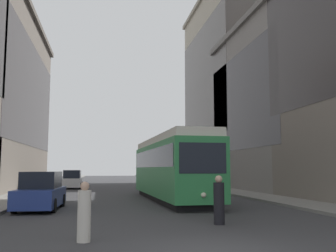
{
  "coord_description": "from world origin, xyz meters",
  "views": [
    {
      "loc": [
        -2.61,
        -8.64,
        1.96
      ],
      "look_at": [
        0.5,
        9.23,
        4.0
      ],
      "focal_mm": 40.74,
      "sensor_mm": 36.0,
      "label": 1
    }
  ],
  "objects_px": {
    "pedestrian_crossing_near": "(219,202)",
    "transit_bus": "(170,169)",
    "parked_car_left_near": "(72,180)",
    "pedestrian_crossing_far": "(84,214)",
    "parked_car_left_mid": "(41,192)",
    "streetcar": "(170,167)"
  },
  "relations": [
    {
      "from": "parked_car_left_near",
      "to": "parked_car_left_mid",
      "type": "relative_size",
      "value": 0.93
    },
    {
      "from": "streetcar",
      "to": "parked_car_left_near",
      "type": "xyz_separation_m",
      "value": [
        -7.14,
        15.93,
        -1.26
      ]
    },
    {
      "from": "pedestrian_crossing_near",
      "to": "parked_car_left_mid",
      "type": "bearing_deg",
      "value": 22.87
    },
    {
      "from": "parked_car_left_near",
      "to": "pedestrian_crossing_near",
      "type": "distance_m",
      "value": 27.23
    },
    {
      "from": "pedestrian_crossing_near",
      "to": "streetcar",
      "type": "bearing_deg",
      "value": -26.12
    },
    {
      "from": "transit_bus",
      "to": "parked_car_left_near",
      "type": "bearing_deg",
      "value": -174.95
    },
    {
      "from": "parked_car_left_mid",
      "to": "pedestrian_crossing_near",
      "type": "distance_m",
      "value": 9.39
    },
    {
      "from": "parked_car_left_near",
      "to": "pedestrian_crossing_far",
      "type": "bearing_deg",
      "value": -85.02
    },
    {
      "from": "parked_car_left_near",
      "to": "pedestrian_crossing_near",
      "type": "relative_size",
      "value": 2.61
    },
    {
      "from": "pedestrian_crossing_near",
      "to": "transit_bus",
      "type": "bearing_deg",
      "value": -31.97
    },
    {
      "from": "pedestrian_crossing_near",
      "to": "pedestrian_crossing_far",
      "type": "xyz_separation_m",
      "value": [
        -4.58,
        -2.5,
        -0.05
      ]
    },
    {
      "from": "pedestrian_crossing_near",
      "to": "pedestrian_crossing_far",
      "type": "height_order",
      "value": "pedestrian_crossing_near"
    },
    {
      "from": "pedestrian_crossing_far",
      "to": "parked_car_left_near",
      "type": "bearing_deg",
      "value": 92.57
    },
    {
      "from": "parked_car_left_near",
      "to": "parked_car_left_mid",
      "type": "distance_m",
      "value": 20.07
    },
    {
      "from": "parked_car_left_near",
      "to": "transit_bus",
      "type": "bearing_deg",
      "value": 4.36
    },
    {
      "from": "parked_car_left_mid",
      "to": "pedestrian_crossing_near",
      "type": "height_order",
      "value": "parked_car_left_mid"
    },
    {
      "from": "parked_car_left_near",
      "to": "parked_car_left_mid",
      "type": "bearing_deg",
      "value": -89.85
    },
    {
      "from": "transit_bus",
      "to": "pedestrian_crossing_far",
      "type": "relative_size",
      "value": 7.67
    },
    {
      "from": "parked_car_left_mid",
      "to": "pedestrian_crossing_near",
      "type": "xyz_separation_m",
      "value": [
        7.01,
        -6.24,
        -0.04
      ]
    },
    {
      "from": "transit_bus",
      "to": "parked_car_left_mid",
      "type": "xyz_separation_m",
      "value": [
        -10.1,
        -20.81,
        -1.1
      ]
    },
    {
      "from": "transit_bus",
      "to": "streetcar",
      "type": "bearing_deg",
      "value": -99.26
    },
    {
      "from": "pedestrian_crossing_near",
      "to": "pedestrian_crossing_far",
      "type": "bearing_deg",
      "value": 93.16
    }
  ]
}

